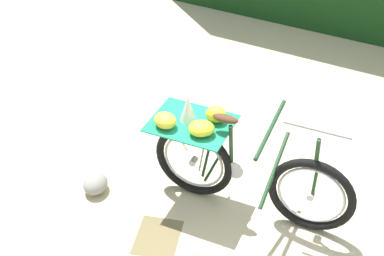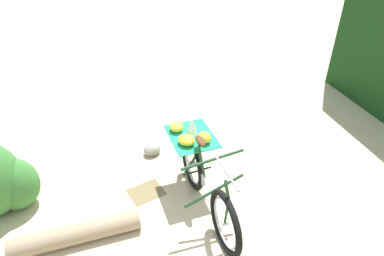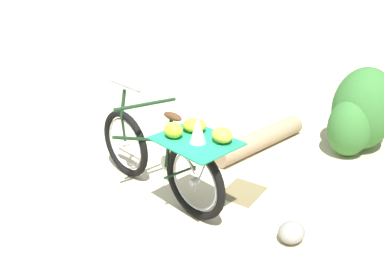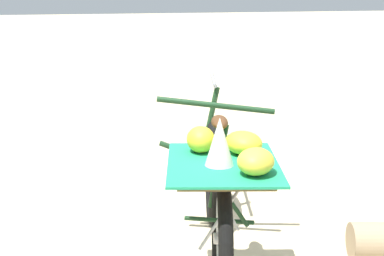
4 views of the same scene
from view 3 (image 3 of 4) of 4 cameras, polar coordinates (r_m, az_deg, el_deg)
The scene contains 6 objects.
ground_plane at distance 4.43m, azimuth -7.81°, elevation -9.17°, with size 60.00×60.00×0.00m, color beige.
bicycle at distance 4.19m, azimuth -3.49°, elevation -3.40°, with size 0.85×1.80×1.03m.
fallen_log at distance 5.36m, azimuth 8.72°, elevation -1.51°, with size 0.23×0.23×1.40m, color #9E8466.
shrub_cluster at distance 5.57m, azimuth 21.06°, elevation 1.70°, with size 1.04×0.72×0.99m.
path_stone at distance 3.93m, azimuth 12.70°, elevation -12.95°, with size 0.26×0.22×0.16m, color gray.
leaf_litter_patch at distance 4.53m, azimuth 6.52°, elevation -8.18°, with size 0.44×0.36×0.01m, color olive.
Camera 3 is at (-2.72, -2.52, 2.42)m, focal length 41.44 mm.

